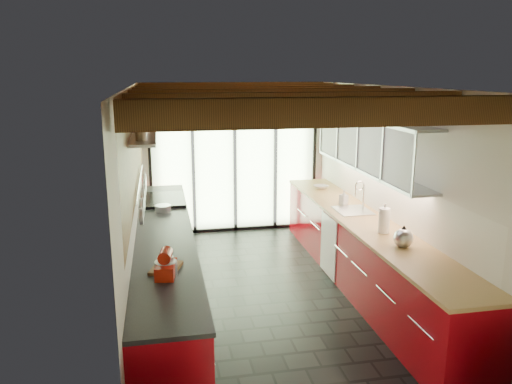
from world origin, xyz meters
TOP-DOWN VIEW (x-y plane):
  - ground at (0.00, 0.00)m, footprint 5.50×5.50m
  - room_shell at (0.00, 0.00)m, footprint 5.50×5.50m
  - ceiling_beams at (-0.00, 0.38)m, footprint 3.14×5.06m
  - glass_door at (0.00, 2.69)m, footprint 2.95×0.10m
  - left_counter at (-1.28, 0.00)m, footprint 0.68×5.00m
  - range_stove at (-1.28, 1.45)m, footprint 0.66×0.90m
  - right_counter at (1.27, 0.00)m, footprint 0.68×5.00m
  - sink_assembly at (1.29, 0.40)m, footprint 0.45×0.52m
  - upper_cabinets_right at (1.43, 0.30)m, footprint 0.34×3.00m
  - left_wall_fixtures at (-1.47, 0.25)m, footprint 0.28×2.60m
  - stand_mixer at (-1.27, -1.37)m, footprint 0.22×0.32m
  - pot_large at (-1.27, -1.34)m, footprint 0.28×0.28m
  - pot_small at (-1.27, 0.89)m, footprint 0.24×0.24m
  - cutting_board at (-1.27, -1.21)m, footprint 0.34×0.41m
  - kettle at (1.27, -1.05)m, footprint 0.28×0.30m
  - paper_towel at (1.27, -0.57)m, footprint 0.15×0.15m
  - soap_bottle at (1.27, 0.74)m, footprint 0.13×0.13m
  - bowl at (1.27, 1.77)m, footprint 0.27×0.27m

SIDE VIEW (x-z plane):
  - ground at x=0.00m, z-range 0.00..0.00m
  - right_counter at x=1.27m, z-range 0.00..0.92m
  - left_counter at x=-1.28m, z-range 0.00..0.92m
  - range_stove at x=-1.28m, z-range -0.01..0.96m
  - cutting_board at x=-1.27m, z-range 0.92..0.95m
  - bowl at x=1.27m, z-range 0.92..0.98m
  - sink_assembly at x=1.29m, z-range 0.75..1.17m
  - pot_small at x=-1.27m, z-range 0.92..1.01m
  - pot_large at x=-1.27m, z-range 0.92..1.05m
  - soap_bottle at x=1.27m, z-range 0.92..1.14m
  - stand_mixer at x=-1.27m, z-range 0.89..1.16m
  - kettle at x=1.27m, z-range 0.90..1.16m
  - paper_towel at x=1.27m, z-range 0.89..1.25m
  - room_shell at x=0.00m, z-range -1.10..4.40m
  - glass_door at x=0.00m, z-range 0.21..3.11m
  - left_wall_fixtures at x=-1.47m, z-range 1.32..2.28m
  - upper_cabinets_right at x=1.43m, z-range 0.35..3.35m
  - ceiling_beams at x=0.00m, z-range 0.01..4.91m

